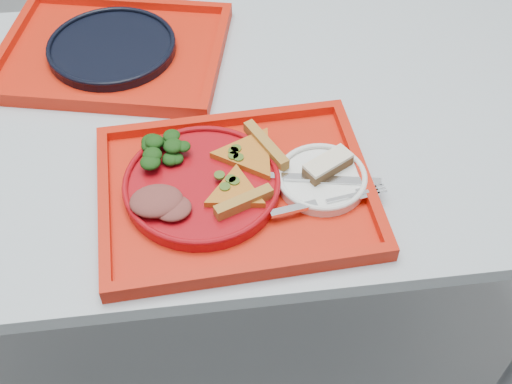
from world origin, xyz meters
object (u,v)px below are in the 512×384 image
Objects in this scene: tray_main at (236,193)px; dessert_bar at (328,165)px; tray_far at (113,54)px; dinner_plate at (202,186)px; navy_plate at (112,49)px.

dessert_bar is at bearing 3.16° from tray_main.
dessert_bar is (0.37, -0.39, 0.03)m from tray_far.
dessert_bar is (0.21, 0.01, 0.02)m from dinner_plate.
navy_plate is at bearing 111.55° from dinner_plate.
dessert_bar is at bearing -33.58° from tray_far.
tray_far is 4.95× the size of dessert_bar.
dinner_plate is 2.86× the size of dessert_bar.
navy_plate is (-0.16, 0.40, -0.00)m from dinner_plate.
tray_main is at bearing -10.30° from dinner_plate.
tray_main is 0.46m from navy_plate.
tray_far is 1.73× the size of dinner_plate.
tray_main is at bearing -49.42° from tray_far.
navy_plate reaches higher than tray_far.
dinner_plate is 1.00× the size of navy_plate.
dinner_plate reaches higher than tray_far.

